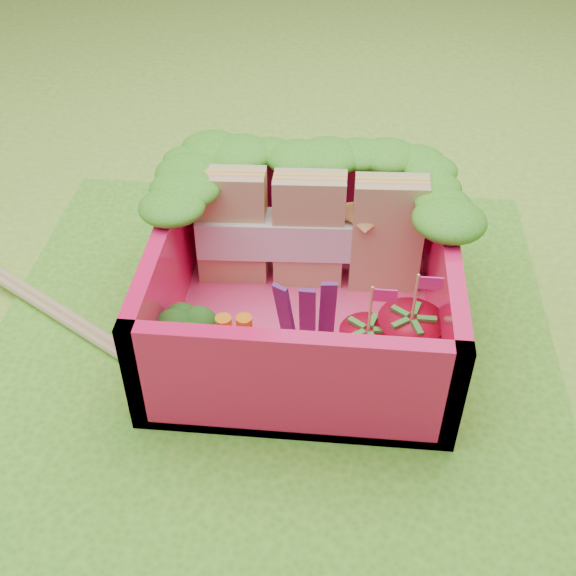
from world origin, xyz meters
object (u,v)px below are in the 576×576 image
(strawberry_right, at_px, (408,343))
(broccoli, at_px, (186,333))
(bento_box, at_px, (304,285))
(sandwich_stack, at_px, (310,231))
(chopsticks, at_px, (46,305))
(strawberry_left, at_px, (366,351))

(strawberry_right, bearing_deg, broccoli, -176.25)
(bento_box, bearing_deg, sandwich_stack, 88.96)
(sandwich_stack, height_order, chopsticks, sandwich_stack)
(bento_box, distance_m, broccoli, 0.57)
(bento_box, distance_m, chopsticks, 1.28)
(sandwich_stack, xyz_separation_m, chopsticks, (-1.26, -0.29, -0.32))
(bento_box, bearing_deg, strawberry_right, -28.28)
(bento_box, xyz_separation_m, broccoli, (-0.48, -0.31, -0.04))
(broccoli, relative_size, chopsticks, 0.19)
(bento_box, height_order, strawberry_left, bento_box)
(sandwich_stack, bearing_deg, broccoli, -127.35)
(bento_box, xyz_separation_m, strawberry_left, (0.29, -0.29, -0.10))
(broccoli, relative_size, strawberry_left, 0.68)
(bento_box, xyz_separation_m, strawberry_right, (0.46, -0.25, -0.08))
(strawberry_right, distance_m, chopsticks, 1.75)
(chopsticks, bearing_deg, strawberry_left, -11.98)
(sandwich_stack, bearing_deg, chopsticks, -167.23)
(strawberry_right, bearing_deg, bento_box, 151.72)
(broccoli, height_order, strawberry_right, strawberry_right)
(strawberry_left, distance_m, strawberry_right, 0.18)
(bento_box, height_order, sandwich_stack, sandwich_stack)
(broccoli, bearing_deg, chopsticks, 155.99)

